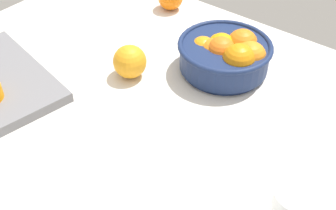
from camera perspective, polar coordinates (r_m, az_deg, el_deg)
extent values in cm
cube|color=silver|center=(90.71, -1.85, -2.03)|extent=(127.61, 95.28, 3.00)
cylinder|color=navy|center=(102.30, 7.42, 4.95)|extent=(19.20, 19.20, 1.20)
cylinder|color=navy|center=(100.24, 7.60, 6.58)|extent=(20.87, 20.87, 5.93)
torus|color=navy|center=(98.60, 7.75, 7.99)|extent=(22.07, 22.07, 1.20)
sphere|color=orange|center=(97.93, 11.05, 6.36)|extent=(7.38, 7.38, 7.38)
sphere|color=orange|center=(100.12, 10.58, 6.55)|extent=(7.04, 7.04, 7.04)
sphere|color=orange|center=(102.50, 9.99, 8.08)|extent=(7.44, 7.44, 7.44)
sphere|color=orange|center=(101.63, 7.19, 7.65)|extent=(7.25, 7.25, 7.25)
sphere|color=orange|center=(100.94, 4.73, 7.42)|extent=(6.65, 6.65, 6.65)
sphere|color=orange|center=(99.76, 6.10, 7.01)|extent=(6.92, 6.92, 6.92)
sphere|color=orange|center=(98.44, 7.18, 7.22)|extent=(6.88, 6.88, 6.88)
sphere|color=orange|center=(95.40, 9.52, 6.03)|extent=(7.47, 7.47, 7.47)
cylinder|color=white|center=(70.92, 16.50, -13.51)|extent=(7.49, 7.49, 9.39)
sphere|color=orange|center=(98.34, -5.19, 5.86)|extent=(7.86, 7.86, 7.86)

